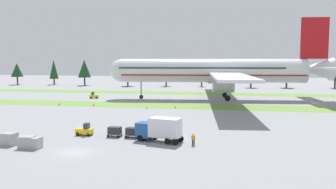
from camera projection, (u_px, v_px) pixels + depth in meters
ground_plane at (75, 152)px, 45.28m from camera, size 400.00×400.00×0.00m
grass_strip_near at (153, 105)px, 91.30m from camera, size 320.00×10.92×0.01m
grass_strip_far at (174, 93)px, 124.44m from camera, size 320.00×10.92×0.01m
airliner at (218, 71)px, 104.33m from camera, size 66.11×81.62×24.23m
baggage_tug at (85, 130)px, 55.44m from camera, size 2.63×1.36×1.97m
cargo_dolly_lead at (115, 131)px, 54.43m from camera, size 2.24×1.55×1.55m
cargo_dolly_second at (132, 132)px, 53.86m from camera, size 2.24×1.55×1.55m
cargo_dolly_third at (151, 132)px, 53.28m from camera, size 2.24×1.55×1.55m
catering_truck at (159, 129)px, 51.03m from camera, size 7.31×3.98×3.58m
pushback_tractor at (94, 96)px, 107.99m from camera, size 2.72×1.56×1.97m
ground_crew_marshaller at (193, 139)px, 48.88m from camera, size 0.56×0.36×1.74m
uld_container_0 at (33, 143)px, 47.27m from camera, size 2.02×1.63×1.52m
uld_container_1 at (9, 139)px, 49.03m from camera, size 2.09×1.71×1.76m
uld_container_2 at (27, 142)px, 47.50m from camera, size 2.01×1.61×1.62m
taxiway_marker_0 at (175, 107)px, 86.18m from camera, size 0.44×0.44×0.62m
taxiway_marker_1 at (94, 105)px, 90.12m from camera, size 0.44×0.44×0.68m
taxiway_marker_2 at (147, 108)px, 84.64m from camera, size 0.44×0.44×0.52m
taxiway_marker_3 at (59, 104)px, 91.77m from camera, size 0.44×0.44×0.68m
distant_tree_line at (169, 71)px, 154.32m from camera, size 200.76×10.04×12.42m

